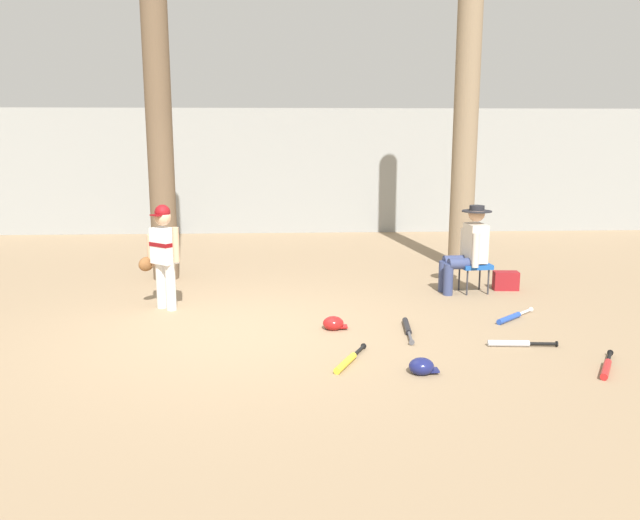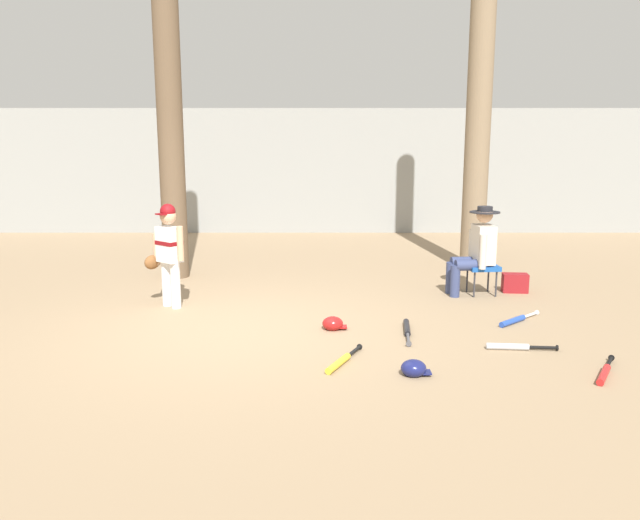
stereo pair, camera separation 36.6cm
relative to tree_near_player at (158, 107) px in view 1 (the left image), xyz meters
The scene contains 15 objects.
ground_plane 3.97m from the tree_near_player, 64.15° to the right, with size 60.00×60.00×0.00m, color #937A5B.
concrete_back_wall 4.94m from the tree_near_player, 73.81° to the left, with size 18.00×0.36×2.68m, color gray.
tree_near_player is the anchor object (origin of this frame).
tree_behind_spectator 4.68m from the tree_near_player, ahead, with size 0.58×0.58×5.84m.
young_ballplayer 2.51m from the tree_near_player, 80.04° to the right, with size 0.59×0.41×1.31m.
folding_stool 5.01m from the tree_near_player, 14.13° to the right, with size 0.44×0.44×0.41m.
seated_spectator 4.81m from the tree_near_player, 14.56° to the right, with size 0.67×0.54×1.20m.
handbag_beside_stool 5.52m from the tree_near_player, 11.43° to the right, with size 0.34×0.18×0.26m, color maroon.
bat_aluminum_silver 5.91m from the tree_near_player, 39.28° to the right, with size 0.71×0.12×0.07m.
bat_blue_youth 5.66m from the tree_near_player, 28.81° to the right, with size 0.61×0.56×0.07m.
bat_black_composite 4.90m from the tree_near_player, 41.67° to the right, with size 0.14×0.82×0.07m.
bat_yellow_trainer 5.15m from the tree_near_player, 57.96° to the right, with size 0.39×0.72×0.07m.
bat_red_barrel 6.76m from the tree_near_player, 40.81° to the right, with size 0.43×0.67×0.07m.
batting_helmet_navy 5.66m from the tree_near_player, 53.39° to the right, with size 0.27×0.21×0.16m.
batting_helmet_red 4.33m from the tree_near_player, 49.17° to the right, with size 0.27×0.21×0.16m.
Camera 1 is at (0.49, -6.80, 2.15)m, focal length 35.98 mm.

